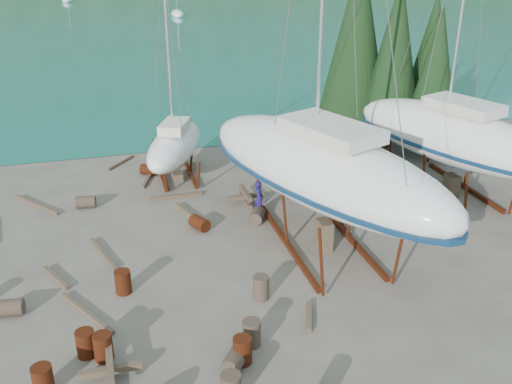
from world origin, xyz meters
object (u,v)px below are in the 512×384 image
object	(u,v)px
small_sailboat_shore	(175,145)
large_sailboat_near	(321,167)
large_sailboat_far	(452,135)
worker	(259,199)

from	to	relation	value
small_sailboat_shore	large_sailboat_near	bearing A→B (deg)	-38.38
large_sailboat_near	small_sailboat_shore	size ratio (longest dim) A/B	1.89
large_sailboat_far	small_sailboat_shore	world-z (taller)	large_sailboat_far
worker	small_sailboat_shore	bearing A→B (deg)	34.30
large_sailboat_near	worker	xyz separation A→B (m)	(-1.70, 3.02, -2.50)
small_sailboat_shore	large_sailboat_far	bearing A→B (deg)	0.23
worker	large_sailboat_near	bearing A→B (deg)	-143.68
large_sailboat_near	worker	size ratio (longest dim) A/B	12.14
small_sailboat_shore	worker	distance (m)	6.49
large_sailboat_far	large_sailboat_near	bearing A→B (deg)	-177.71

